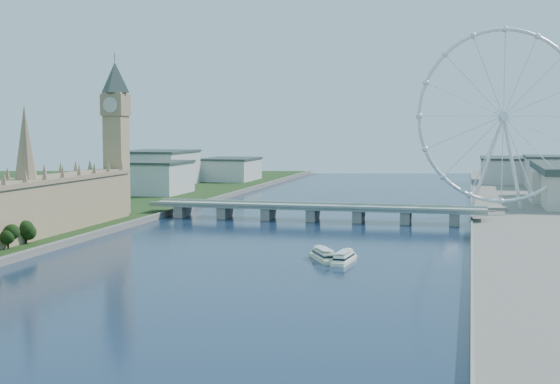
% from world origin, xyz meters
% --- Properties ---
extents(ground, '(2000.00, 2000.00, 0.00)m').
position_xyz_m(ground, '(0.00, 0.00, 0.00)').
color(ground, navy).
rests_on(ground, ground).
extents(parliament_range, '(24.00, 200.00, 70.00)m').
position_xyz_m(parliament_range, '(-128.00, 170.00, 18.48)').
color(parliament_range, tan).
rests_on(parliament_range, ground).
extents(big_ben, '(20.02, 20.02, 110.00)m').
position_xyz_m(big_ben, '(-128.00, 278.00, 66.57)').
color(big_ben, tan).
rests_on(big_ben, ground).
extents(westminster_bridge, '(220.00, 22.00, 9.50)m').
position_xyz_m(westminster_bridge, '(0.00, 300.00, 6.63)').
color(westminster_bridge, gray).
rests_on(westminster_bridge, ground).
extents(london_eye, '(113.60, 39.12, 124.30)m').
position_xyz_m(london_eye, '(119.98, 355.08, 67.52)').
color(london_eye, silver).
rests_on(london_eye, ground).
extents(city_skyline, '(505.00, 280.00, 32.00)m').
position_xyz_m(city_skyline, '(39.22, 560.08, 16.96)').
color(city_skyline, beige).
rests_on(city_skyline, ground).
extents(tour_boat_near, '(18.83, 27.52, 6.03)m').
position_xyz_m(tour_boat_near, '(34.53, 152.66, 0.00)').
color(tour_boat_near, silver).
rests_on(tour_boat_near, ground).
extents(tour_boat_far, '(9.24, 26.58, 5.72)m').
position_xyz_m(tour_boat_far, '(44.47, 148.51, 0.00)').
color(tour_boat_far, white).
rests_on(tour_boat_far, ground).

